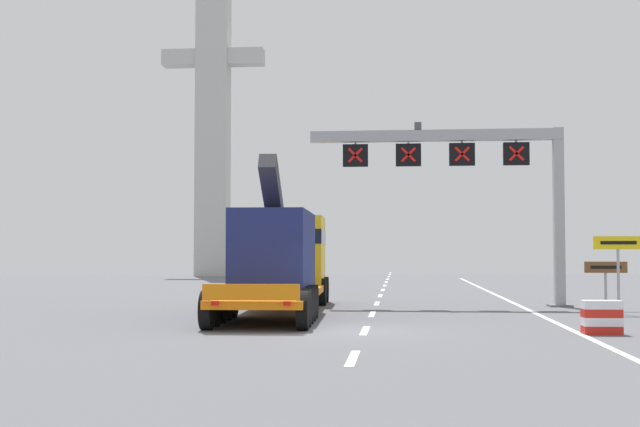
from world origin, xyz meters
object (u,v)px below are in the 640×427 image
(tourist_info_sign_brown, at_px, (606,273))
(exit_sign_yellow, at_px, (618,254))
(overhead_lane_gantry, at_px, (471,165))
(heavy_haul_truck_orange, at_px, (282,257))
(crash_barrier_striped, at_px, (602,317))
(bridge_pylon_distant, at_px, (213,95))

(tourist_info_sign_brown, bearing_deg, exit_sign_yellow, -90.23)
(overhead_lane_gantry, height_order, tourist_info_sign_brown, overhead_lane_gantry)
(heavy_haul_truck_orange, distance_m, exit_sign_yellow, 11.95)
(heavy_haul_truck_orange, xyz_separation_m, exit_sign_yellow, (11.94, -0.48, 0.10))
(overhead_lane_gantry, relative_size, tourist_info_sign_brown, 5.74)
(exit_sign_yellow, xyz_separation_m, crash_barrier_striped, (-2.27, -7.15, -1.64))
(exit_sign_yellow, bearing_deg, bridge_pylon_distant, 120.06)
(crash_barrier_striped, distance_m, bridge_pylon_distant, 55.41)
(exit_sign_yellow, height_order, crash_barrier_striped, exit_sign_yellow)
(overhead_lane_gantry, bearing_deg, heavy_haul_truck_orange, -154.44)
(heavy_haul_truck_orange, bearing_deg, bridge_pylon_distant, 106.38)
(crash_barrier_striped, height_order, bridge_pylon_distant, bridge_pylon_distant)
(heavy_haul_truck_orange, relative_size, crash_barrier_striped, 13.96)
(crash_barrier_striped, xyz_separation_m, bridge_pylon_distant, (-21.71, 48.58, 15.45))
(exit_sign_yellow, bearing_deg, crash_barrier_striped, -107.62)
(heavy_haul_truck_orange, relative_size, exit_sign_yellow, 5.18)
(tourist_info_sign_brown, distance_m, bridge_pylon_distant, 48.50)
(heavy_haul_truck_orange, xyz_separation_m, tourist_info_sign_brown, (11.95, 1.37, -0.60))
(tourist_info_sign_brown, relative_size, crash_barrier_striped, 1.79)
(tourist_info_sign_brown, xyz_separation_m, bridge_pylon_distant, (-23.99, 39.58, 14.51))
(heavy_haul_truck_orange, bearing_deg, tourist_info_sign_brown, 6.56)
(heavy_haul_truck_orange, height_order, exit_sign_yellow, heavy_haul_truck_orange)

